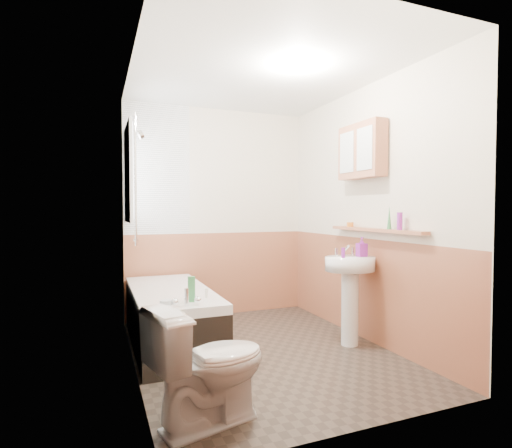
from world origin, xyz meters
The scene contains 26 objects.
floor centered at (0.00, 0.00, 0.00)m, with size 2.80×2.80×0.00m, color #2D2520.
ceiling centered at (0.00, 0.00, 2.50)m, with size 2.80×2.80×0.00m, color white.
wall_back centered at (0.00, 1.41, 1.25)m, with size 2.20×0.02×2.50m, color beige.
wall_front centered at (0.00, -1.41, 1.25)m, with size 2.20×0.02×2.50m, color beige.
wall_left centered at (-1.11, 0.00, 1.25)m, with size 0.02×2.80×2.50m, color beige.
wall_right centered at (1.11, 0.00, 1.25)m, with size 0.02×2.80×2.50m, color beige.
wainscot_right centered at (1.09, 0.00, 0.50)m, with size 0.01×2.80×1.00m, color #AF6947.
wainscot_front centered at (0.00, -1.39, 0.50)m, with size 2.20×0.01×1.00m, color #AF6947.
wainscot_back centered at (0.00, 1.39, 0.50)m, with size 2.20×0.01×1.00m, color #AF6947.
tile_cladding_left centered at (-1.09, 0.00, 1.25)m, with size 0.01×2.80×2.50m, color white.
tile_return_back centered at (-0.73, 1.39, 1.75)m, with size 0.75×0.01×1.50m, color white.
window centered at (-1.06, 0.95, 1.65)m, with size 0.03×0.79×0.99m.
bathtub centered at (-0.73, 0.52, 0.28)m, with size 0.70×1.65×0.67m.
shower_riser centered at (-1.04, 0.42, 1.66)m, with size 0.10×0.08×1.19m.
toilet centered at (-0.76, -1.00, 0.36)m, with size 0.41×0.73×0.71m, color white.
sink centered at (0.84, -0.14, 0.60)m, with size 0.49×0.40×0.95m.
pine_shelf centered at (1.04, -0.23, 1.09)m, with size 0.10×1.26×0.03m, color #AF6947.
medicine_cabinet centered at (1.01, -0.07, 1.85)m, with size 0.15×0.59×0.53m.
foam_can centered at (1.04, -0.57, 1.18)m, with size 0.05×0.05×0.15m, color purple.
green_bottle centered at (1.04, -0.44, 1.21)m, with size 0.04×0.04×0.21m, color #388447.
black_jar centered at (1.04, 0.15, 1.13)m, with size 0.07×0.07×0.05m, color orange.
soap_bottle centered at (0.95, -0.17, 0.88)m, with size 0.08×0.19×0.09m, color purple.
clear_bottle centered at (0.73, -0.19, 0.89)m, with size 0.03×0.03×0.09m, color purple.
blue_gel centered at (-0.66, -0.08, 0.63)m, with size 0.06×0.04×0.21m, color #388447.
cream_jar centered at (-0.89, -0.20, 0.56)m, with size 0.09×0.09×0.06m, color silver.
orange_bottle centered at (-0.51, 0.03, 0.57)m, with size 0.03×0.03×0.08m, color silver.
Camera 1 is at (-1.37, -3.29, 1.28)m, focal length 28.00 mm.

